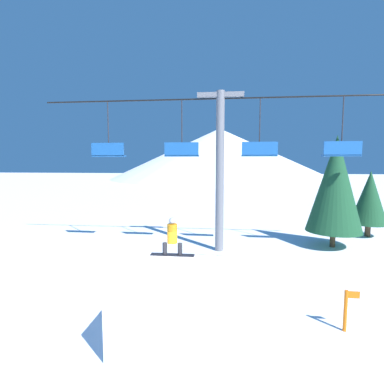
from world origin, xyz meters
TOP-DOWN VIEW (x-y plane):
  - ground_plane at (0.00, 0.00)m, footprint 220.00×220.00m
  - mountain_ridge at (0.00, 77.62)m, footprint 60.98×60.98m
  - snow_ramp at (0.52, -0.57)m, footprint 2.77×3.43m
  - snowboarder at (0.23, 0.92)m, footprint 1.47×0.33m
  - chairlift at (1.65, 7.18)m, footprint 19.00×0.44m
  - pine_tree_near at (7.98, 8.59)m, footprint 2.98×2.98m
  - pine_tree_far at (11.06, 11.33)m, footprint 2.18×2.18m
  - trail_marker at (5.39, -0.17)m, footprint 0.41×0.10m

SIDE VIEW (x-z plane):
  - ground_plane at x=0.00m, z-range 0.00..0.00m
  - trail_marker at x=5.39m, z-range 0.05..1.25m
  - snow_ramp at x=0.52m, z-range 0.00..1.68m
  - snowboarder at x=0.23m, z-range 1.66..2.94m
  - pine_tree_far at x=11.06m, z-range 0.40..4.61m
  - pine_tree_near at x=7.98m, z-range 0.45..6.68m
  - chairlift at x=1.65m, z-range 0.72..9.13m
  - mountain_ridge at x=0.00m, z-range 0.00..14.04m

